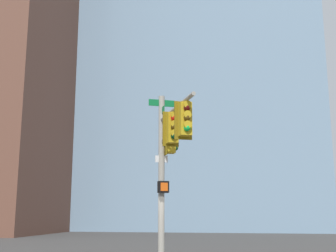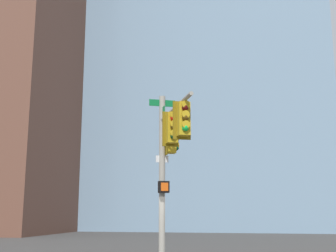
% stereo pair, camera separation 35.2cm
% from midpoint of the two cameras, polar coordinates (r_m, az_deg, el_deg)
% --- Properties ---
extents(signal_pole_assembly, '(2.06, 3.75, 6.11)m').
position_cam_midpoint_polar(signal_pole_assembly, '(14.56, 0.95, -2.83)').
color(signal_pole_assembly, '#9E998C').
rests_on(signal_pole_assembly, ground_plane).
extents(building_brick_nearside, '(21.79, 15.66, 51.08)m').
position_cam_midpoint_polar(building_brick_nearside, '(59.72, -19.26, 12.73)').
color(building_brick_nearside, brown).
rests_on(building_brick_nearside, ground_plane).
extents(building_brick_farside, '(20.17, 18.48, 53.32)m').
position_cam_midpoint_polar(building_brick_farside, '(68.30, -18.49, 10.63)').
color(building_brick_farside, brown).
rests_on(building_brick_farside, ground_plane).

